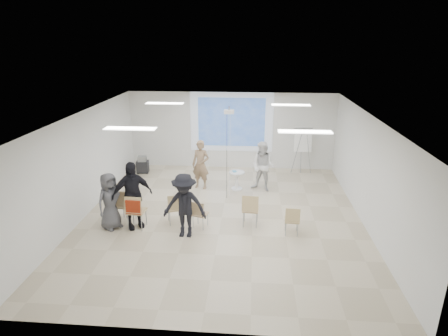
# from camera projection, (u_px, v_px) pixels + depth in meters

# --- Properties ---
(floor) EXTENTS (8.00, 9.00, 0.10)m
(floor) POSITION_uv_depth(u_px,v_px,m) (222.00, 219.00, 10.92)
(floor) COLOR beige
(floor) RESTS_ON ground
(ceiling) EXTENTS (8.00, 9.00, 0.10)m
(ceiling) POSITION_uv_depth(u_px,v_px,m) (222.00, 114.00, 9.89)
(ceiling) COLOR white
(ceiling) RESTS_ON wall_back
(wall_back) EXTENTS (8.00, 0.10, 3.00)m
(wall_back) POSITION_uv_depth(u_px,v_px,m) (231.00, 131.00, 14.69)
(wall_back) COLOR silver
(wall_back) RESTS_ON floor
(wall_left) EXTENTS (0.10, 9.00, 3.00)m
(wall_left) POSITION_uv_depth(u_px,v_px,m) (81.00, 165.00, 10.71)
(wall_left) COLOR silver
(wall_left) RESTS_ON floor
(wall_right) EXTENTS (0.10, 9.00, 3.00)m
(wall_right) POSITION_uv_depth(u_px,v_px,m) (371.00, 173.00, 10.11)
(wall_right) COLOR silver
(wall_right) RESTS_ON floor
(projection_halo) EXTENTS (3.20, 0.01, 2.30)m
(projection_halo) POSITION_uv_depth(u_px,v_px,m) (231.00, 122.00, 14.51)
(projection_halo) COLOR silver
(projection_halo) RESTS_ON wall_back
(projection_image) EXTENTS (2.60, 0.01, 1.90)m
(projection_image) POSITION_uv_depth(u_px,v_px,m) (231.00, 122.00, 14.50)
(projection_image) COLOR #3058A3
(projection_image) RESTS_ON wall_back
(pedestal_table) EXTENTS (0.68, 0.68, 0.66)m
(pedestal_table) POSITION_uv_depth(u_px,v_px,m) (237.00, 179.00, 12.80)
(pedestal_table) COLOR white
(pedestal_table) RESTS_ON floor
(player_left) EXTENTS (0.80, 0.65, 1.92)m
(player_left) POSITION_uv_depth(u_px,v_px,m) (201.00, 162.00, 12.75)
(player_left) COLOR #917459
(player_left) RESTS_ON floor
(player_right) EXTENTS (1.12, 1.02, 1.89)m
(player_right) POSITION_uv_depth(u_px,v_px,m) (263.00, 164.00, 12.55)
(player_right) COLOR white
(player_right) RESTS_ON floor
(controller_left) EXTENTS (0.07, 0.12, 0.04)m
(controller_left) POSITION_uv_depth(u_px,v_px,m) (207.00, 151.00, 12.87)
(controller_left) COLOR silver
(controller_left) RESTS_ON player_left
(controller_right) EXTENTS (0.09, 0.13, 0.04)m
(controller_right) POSITION_uv_depth(u_px,v_px,m) (258.00, 152.00, 12.69)
(controller_right) COLOR white
(controller_right) RESTS_ON player_right
(chair_far_left) EXTENTS (0.52, 0.55, 1.00)m
(chair_far_left) POSITION_uv_depth(u_px,v_px,m) (124.00, 203.00, 10.42)
(chair_far_left) COLOR tan
(chair_far_left) RESTS_ON floor
(chair_left_mid) EXTENTS (0.50, 0.53, 0.99)m
(chair_left_mid) POSITION_uv_depth(u_px,v_px,m) (135.00, 209.00, 10.06)
(chair_left_mid) COLOR tan
(chair_left_mid) RESTS_ON floor
(chair_left_inner) EXTENTS (0.55, 0.57, 0.90)m
(chair_left_inner) POSITION_uv_depth(u_px,v_px,m) (175.00, 206.00, 10.37)
(chair_left_inner) COLOR tan
(chair_left_inner) RESTS_ON floor
(chair_center) EXTENTS (0.48, 0.49, 0.80)m
(chair_center) POSITION_uv_depth(u_px,v_px,m) (199.00, 212.00, 10.15)
(chair_center) COLOR tan
(chair_center) RESTS_ON floor
(chair_right_inner) EXTENTS (0.48, 0.51, 0.96)m
(chair_right_inner) POSITION_uv_depth(u_px,v_px,m) (250.00, 208.00, 10.22)
(chair_right_inner) COLOR tan
(chair_right_inner) RESTS_ON floor
(chair_right_far) EXTENTS (0.40, 0.42, 0.81)m
(chair_right_far) POSITION_uv_depth(u_px,v_px,m) (292.00, 219.00, 9.79)
(chair_right_far) COLOR tan
(chair_right_far) RESTS_ON floor
(red_jacket) EXTENTS (0.41, 0.12, 0.39)m
(red_jacket) POSITION_uv_depth(u_px,v_px,m) (133.00, 207.00, 9.89)
(red_jacket) COLOR #9D2B13
(red_jacket) RESTS_ON chair_left_mid
(laptop) EXTENTS (0.39, 0.34, 0.03)m
(laptop) POSITION_uv_depth(u_px,v_px,m) (175.00, 207.00, 10.47)
(laptop) COLOR black
(laptop) RESTS_ON chair_left_inner
(audience_left) EXTENTS (1.47, 1.33, 2.17)m
(audience_left) POSITION_uv_depth(u_px,v_px,m) (132.00, 191.00, 10.02)
(audience_left) COLOR black
(audience_left) RESTS_ON floor
(audience_mid) EXTENTS (1.30, 0.75, 1.97)m
(audience_mid) POSITION_uv_depth(u_px,v_px,m) (184.00, 202.00, 9.59)
(audience_mid) COLOR black
(audience_mid) RESTS_ON floor
(audience_outer) EXTENTS (0.96, 1.04, 1.78)m
(audience_outer) POSITION_uv_depth(u_px,v_px,m) (110.00, 198.00, 10.04)
(audience_outer) COLOR #535358
(audience_outer) RESTS_ON floor
(flipchart_easel) EXTENTS (0.78, 0.59, 1.80)m
(flipchart_easel) POSITION_uv_depth(u_px,v_px,m) (303.00, 140.00, 14.00)
(flipchart_easel) COLOR gray
(flipchart_easel) RESTS_ON floor
(av_cart) EXTENTS (0.48, 0.40, 0.67)m
(av_cart) POSITION_uv_depth(u_px,v_px,m) (143.00, 165.00, 14.40)
(av_cart) COLOR black
(av_cart) RESTS_ON floor
(ceiling_projector) EXTENTS (0.30, 0.25, 3.00)m
(ceiling_projector) POSITION_uv_depth(u_px,v_px,m) (229.00, 116.00, 11.41)
(ceiling_projector) COLOR white
(ceiling_projector) RESTS_ON ceiling
(fluor_panel_nw) EXTENTS (1.20, 0.30, 0.02)m
(fluor_panel_nw) POSITION_uv_depth(u_px,v_px,m) (165.00, 103.00, 11.95)
(fluor_panel_nw) COLOR white
(fluor_panel_nw) RESTS_ON ceiling
(fluor_panel_ne) EXTENTS (1.20, 0.30, 0.02)m
(fluor_panel_ne) POSITION_uv_depth(u_px,v_px,m) (291.00, 105.00, 11.65)
(fluor_panel_ne) COLOR white
(fluor_panel_ne) RESTS_ON ceiling
(fluor_panel_sw) EXTENTS (1.20, 0.30, 0.02)m
(fluor_panel_sw) POSITION_uv_depth(u_px,v_px,m) (130.00, 128.00, 8.66)
(fluor_panel_sw) COLOR white
(fluor_panel_sw) RESTS_ON ceiling
(fluor_panel_se) EXTENTS (1.20, 0.30, 0.02)m
(fluor_panel_se) POSITION_uv_depth(u_px,v_px,m) (305.00, 132.00, 8.36)
(fluor_panel_se) COLOR white
(fluor_panel_se) RESTS_ON ceiling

